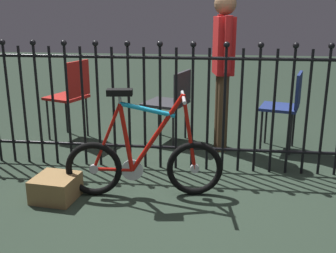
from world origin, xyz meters
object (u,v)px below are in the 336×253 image
object	(u,v)px
chair_red	(71,92)
person_visitor	(223,59)
bicycle	(144,161)
chair_charcoal	(172,99)
display_crate	(56,188)
chair_navy	(287,103)

from	to	relation	value
chair_red	person_visitor	world-z (taller)	person_visitor
bicycle	chair_charcoal	world-z (taller)	bicycle
bicycle	display_crate	size ratio (longest dim) A/B	3.90
person_visitor	chair_red	bearing A→B (deg)	175.11
person_visitor	bicycle	bearing A→B (deg)	-117.25
chair_navy	display_crate	size ratio (longest dim) A/B	2.57
display_crate	chair_red	bearing A→B (deg)	103.44
bicycle	display_crate	distance (m)	0.75
chair_charcoal	display_crate	distance (m)	1.81
bicycle	person_visitor	size ratio (longest dim) A/B	0.78
chair_navy	chair_charcoal	size ratio (longest dim) A/B	1.04
chair_charcoal	person_visitor	size ratio (longest dim) A/B	0.50
chair_charcoal	display_crate	world-z (taller)	chair_charcoal
person_visitor	display_crate	bearing A→B (deg)	-133.90
chair_navy	chair_charcoal	bearing A→B (deg)	172.80
chair_red	chair_navy	bearing A→B (deg)	-2.78
bicycle	display_crate	world-z (taller)	bicycle
chair_red	display_crate	bearing A→B (deg)	-76.56
chair_red	display_crate	size ratio (longest dim) A/B	2.79
bicycle	display_crate	bearing A→B (deg)	-167.49
bicycle	display_crate	xyz separation A→B (m)	(-0.70, -0.16, -0.20)
chair_navy	chair_charcoal	distance (m)	1.25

